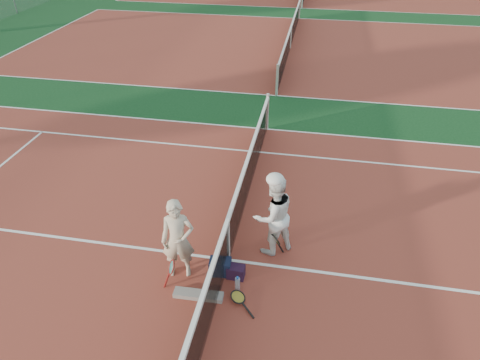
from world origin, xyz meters
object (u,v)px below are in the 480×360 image
(net_main, at_px, (228,240))
(player_b, at_px, (273,215))
(racket_spare, at_px, (238,298))
(sports_bag_navy, at_px, (220,267))
(player_a, at_px, (178,240))
(water_bottle, at_px, (238,285))
(racket_black_held, at_px, (275,246))
(racket_red, at_px, (172,274))
(sports_bag_purple, at_px, (236,272))

(net_main, distance_m, player_b, 0.94)
(racket_spare, distance_m, sports_bag_navy, 0.72)
(player_a, bearing_deg, water_bottle, -25.08)
(net_main, height_order, sports_bag_navy, net_main)
(net_main, distance_m, sports_bag_navy, 0.50)
(sports_bag_navy, bearing_deg, net_main, 76.80)
(player_b, distance_m, racket_black_held, 0.60)
(racket_black_held, bearing_deg, sports_bag_navy, -9.53)
(racket_black_held, relative_size, water_bottle, 1.84)
(racket_red, bearing_deg, racket_black_held, 5.87)
(racket_red, height_order, racket_black_held, racket_red)
(sports_bag_navy, bearing_deg, player_b, 43.61)
(sports_bag_navy, xyz_separation_m, sports_bag_purple, (0.30, -0.05, -0.03))
(sports_bag_navy, bearing_deg, racket_red, -149.58)
(racket_spare, relative_size, sports_bag_purple, 1.93)
(player_b, xyz_separation_m, racket_black_held, (0.09, -0.20, -0.56))
(net_main, xyz_separation_m, player_b, (0.76, 0.46, 0.33))
(player_b, xyz_separation_m, sports_bag_purple, (-0.54, -0.85, -0.71))
(net_main, relative_size, racket_red, 19.19)
(net_main, xyz_separation_m, racket_red, (-0.83, -0.79, -0.22))
(player_b, bearing_deg, racket_red, -0.23)
(sports_bag_navy, distance_m, water_bottle, 0.53)
(player_b, relative_size, sports_bag_navy, 4.34)
(racket_red, bearing_deg, water_bottle, -21.86)
(racket_red, relative_size, racket_black_held, 1.04)
(player_a, height_order, sports_bag_purple, player_a)
(player_a, relative_size, player_b, 0.95)
(racket_spare, xyz_separation_m, sports_bag_navy, (-0.43, 0.57, 0.09))
(racket_black_held, distance_m, racket_spare, 1.29)
(player_b, height_order, racket_red, player_b)
(racket_red, bearing_deg, racket_spare, -32.07)
(racket_spare, bearing_deg, racket_black_held, -67.56)
(player_a, distance_m, racket_black_held, 1.86)
(sports_bag_purple, height_order, water_bottle, water_bottle)
(net_main, height_order, racket_red, net_main)
(racket_red, relative_size, water_bottle, 1.91)
(racket_red, distance_m, sports_bag_navy, 0.88)
(player_a, xyz_separation_m, sports_bag_purple, (1.01, 0.07, -0.67))
(player_a, distance_m, racket_spare, 1.43)
(net_main, distance_m, racket_spare, 1.08)
(racket_black_held, relative_size, racket_spare, 0.92)
(racket_black_held, xyz_separation_m, sports_bag_purple, (-0.63, -0.65, -0.15))
(sports_bag_navy, distance_m, sports_bag_purple, 0.30)
(net_main, height_order, sports_bag_purple, net_main)
(net_main, bearing_deg, sports_bag_navy, -103.20)
(racket_spare, distance_m, sports_bag_purple, 0.54)
(racket_black_held, bearing_deg, racket_spare, 24.55)
(racket_spare, bearing_deg, player_a, 23.85)
(racket_black_held, bearing_deg, player_a, -18.78)
(sports_bag_navy, bearing_deg, water_bottle, -42.94)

